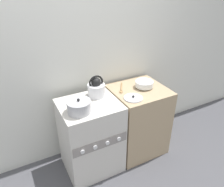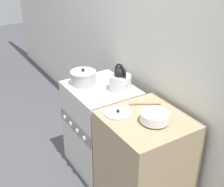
# 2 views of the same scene
# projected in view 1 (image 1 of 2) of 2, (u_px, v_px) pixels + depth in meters

# --- Properties ---
(ground_plane) EXTENTS (12.00, 12.00, 0.00)m
(ground_plane) POSITION_uv_depth(u_px,v_px,m) (102.00, 181.00, 2.48)
(ground_plane) COLOR #4C4C51
(wall_back) EXTENTS (7.00, 0.06, 2.50)m
(wall_back) POSITION_uv_depth(u_px,v_px,m) (73.00, 58.00, 2.40)
(wall_back) COLOR silver
(wall_back) RESTS_ON ground_plane
(stove) EXTENTS (0.63, 0.57, 0.88)m
(stove) POSITION_uv_depth(u_px,v_px,m) (91.00, 137.00, 2.48)
(stove) COLOR beige
(stove) RESTS_ON ground_plane
(counter) EXTENTS (0.63, 0.60, 0.88)m
(counter) POSITION_uv_depth(u_px,v_px,m) (137.00, 120.00, 2.77)
(counter) COLOR tan
(counter) RESTS_ON ground_plane
(kettle) EXTENTS (0.24, 0.19, 0.24)m
(kettle) POSITION_uv_depth(u_px,v_px,m) (96.00, 88.00, 2.38)
(kettle) COLOR silver
(kettle) RESTS_ON stove
(cooking_pot) EXTENTS (0.24, 0.24, 0.15)m
(cooking_pot) POSITION_uv_depth(u_px,v_px,m) (79.00, 107.00, 2.10)
(cooking_pot) COLOR #B2B2B7
(cooking_pot) RESTS_ON stove
(enamel_bowl) EXTENTS (0.21, 0.21, 0.08)m
(enamel_bowl) POSITION_uv_depth(u_px,v_px,m) (144.00, 84.00, 2.57)
(enamel_bowl) COLOR white
(enamel_bowl) RESTS_ON counter
(loose_pot_lid) EXTENTS (0.21, 0.21, 0.03)m
(loose_pot_lid) POSITION_uv_depth(u_px,v_px,m) (133.00, 98.00, 2.37)
(loose_pot_lid) COLOR #B2B2B7
(loose_pot_lid) RESTS_ON counter
(wooden_spoon) EXTENTS (0.16, 0.23, 0.02)m
(wooden_spoon) POSITION_uv_depth(u_px,v_px,m) (121.00, 89.00, 2.55)
(wooden_spoon) COLOR #A37A4C
(wooden_spoon) RESTS_ON counter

